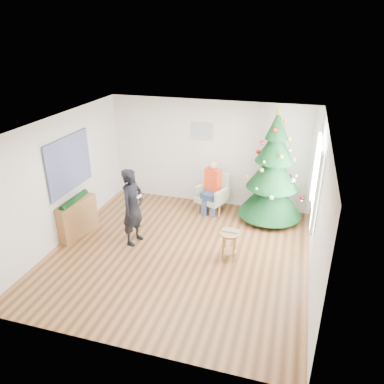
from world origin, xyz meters
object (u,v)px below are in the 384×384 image
(armchair, at_px, (213,197))
(console, at_px, (77,218))
(christmas_tree, at_px, (273,171))
(standing_man, at_px, (133,207))
(stool, at_px, (229,246))

(armchair, xyz_separation_m, console, (-2.53, -1.96, 0.05))
(christmas_tree, height_order, console, christmas_tree)
(armchair, distance_m, standing_man, 2.29)
(standing_man, xyz_separation_m, console, (-1.31, -0.07, -0.41))
(christmas_tree, height_order, standing_man, christmas_tree)
(christmas_tree, distance_m, stool, 2.18)
(stool, height_order, console, console)
(christmas_tree, bearing_deg, standing_man, -144.85)
(stool, xyz_separation_m, armchair, (-0.80, 1.97, 0.04))
(armchair, bearing_deg, console, -119.96)
(standing_man, distance_m, console, 1.37)
(armchair, relative_size, standing_man, 0.59)
(armchair, bearing_deg, christmas_tree, 19.93)
(stool, xyz_separation_m, console, (-3.33, 0.01, 0.09))
(christmas_tree, xyz_separation_m, stool, (-0.58, -1.91, -0.88))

